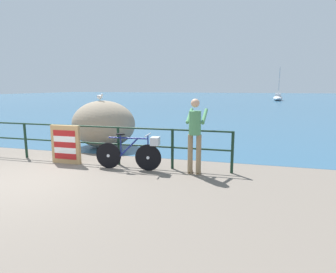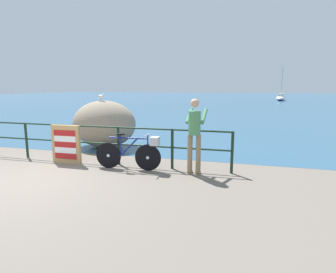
% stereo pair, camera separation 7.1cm
% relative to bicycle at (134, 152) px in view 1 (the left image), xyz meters
% --- Properties ---
extents(ground_plane, '(120.00, 120.00, 0.10)m').
position_rel_bicycle_xyz_m(ground_plane, '(-2.03, 18.59, -0.51)').
color(ground_plane, '#6B6056').
extents(sea_surface, '(120.00, 90.00, 0.01)m').
position_rel_bicycle_xyz_m(sea_surface, '(-2.03, 46.27, -0.46)').
color(sea_surface, '#2D5675').
rests_on(sea_surface, ground_plane).
extents(promenade_railing, '(8.88, 0.07, 1.02)m').
position_rel_bicycle_xyz_m(promenade_railing, '(-2.03, 0.34, 0.18)').
color(promenade_railing, black).
rests_on(promenade_railing, ground_plane).
extents(bicycle, '(1.70, 0.48, 0.92)m').
position_rel_bicycle_xyz_m(bicycle, '(0.00, 0.00, 0.00)').
color(bicycle, black).
rests_on(bicycle, ground_plane).
extents(person_at_railing, '(0.46, 0.64, 1.78)m').
position_rel_bicycle_xyz_m(person_at_railing, '(1.51, 0.06, 0.53)').
color(person_at_railing, '#8C7251').
rests_on(person_at_railing, ground_plane).
extents(folded_deckchair_stack, '(0.84, 0.10, 1.04)m').
position_rel_bicycle_xyz_m(folded_deckchair_stack, '(-1.98, 0.09, 0.06)').
color(folded_deckchair_stack, tan).
rests_on(folded_deckchair_stack, ground_plane).
extents(breakwater_boulder_main, '(2.19, 1.77, 1.59)m').
position_rel_bicycle_xyz_m(breakwater_boulder_main, '(-2.00, 2.26, 0.33)').
color(breakwater_boulder_main, gray).
rests_on(breakwater_boulder_main, ground).
extents(seagull, '(0.34, 0.21, 0.23)m').
position_rel_bicycle_xyz_m(seagull, '(-2.06, 2.19, 1.26)').
color(seagull, gold).
rests_on(seagull, breakwater_boulder_main).
extents(sailboat, '(1.98, 4.55, 4.90)m').
position_rel_bicycle_xyz_m(sailboat, '(7.42, 38.92, -0.04)').
color(sailboat, white).
rests_on(sailboat, sea_surface).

